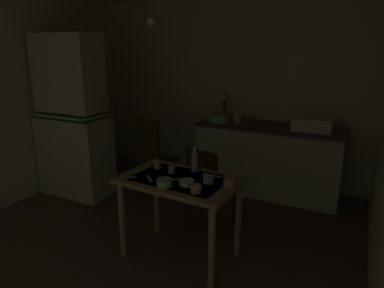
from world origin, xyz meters
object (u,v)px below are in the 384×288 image
(teacup_cream, at_px, (196,189))
(hand_pump, at_px, (225,108))
(mixing_bowl_counter, at_px, (219,118))
(chair_far_side, at_px, (208,185))
(sink_basin, at_px, (312,124))
(dining_table, at_px, (180,191))
(serving_bowl_wide, at_px, (165,183))
(hutch_cabinet, at_px, (73,122))
(glass_bottle, at_px, (194,161))
(chair_by_counter, at_px, (153,155))

(teacup_cream, bearing_deg, hand_pump, 105.16)
(mixing_bowl_counter, relative_size, chair_far_side, 0.30)
(sink_basin, bearing_deg, hand_pump, 177.67)
(sink_basin, distance_m, dining_table, 1.96)
(serving_bowl_wide, bearing_deg, sink_basin, 66.31)
(mixing_bowl_counter, bearing_deg, hutch_cabinet, -145.48)
(hutch_cabinet, distance_m, serving_bowl_wide, 2.02)
(mixing_bowl_counter, relative_size, serving_bowl_wide, 2.11)
(serving_bowl_wide, distance_m, teacup_cream, 0.28)
(mixing_bowl_counter, xyz_separation_m, glass_bottle, (0.37, -1.48, -0.08))
(hutch_cabinet, bearing_deg, chair_by_counter, 22.79)
(dining_table, height_order, teacup_cream, teacup_cream)
(glass_bottle, bearing_deg, teacup_cream, -62.52)
(chair_by_counter, relative_size, glass_bottle, 4.26)
(dining_table, relative_size, teacup_cream, 12.14)
(hutch_cabinet, relative_size, mixing_bowl_counter, 7.51)
(chair_by_counter, xyz_separation_m, serving_bowl_wide, (0.91, -1.24, 0.26))
(hutch_cabinet, bearing_deg, hand_pump, 36.05)
(teacup_cream, bearing_deg, mixing_bowl_counter, 107.19)
(glass_bottle, bearing_deg, hutch_cabinet, 166.75)
(sink_basin, relative_size, hand_pump, 1.13)
(serving_bowl_wide, bearing_deg, hand_pump, 97.36)
(hutch_cabinet, height_order, chair_by_counter, hutch_cabinet)
(hand_pump, xyz_separation_m, glass_bottle, (0.32, -1.58, -0.20))
(hutch_cabinet, relative_size, sink_basin, 4.49)
(chair_by_counter, height_order, serving_bowl_wide, chair_by_counter)
(hand_pump, relative_size, chair_by_counter, 0.39)
(hutch_cabinet, xyz_separation_m, serving_bowl_wide, (1.82, -0.86, -0.15))
(chair_by_counter, bearing_deg, mixing_bowl_counter, 47.38)
(hutch_cabinet, relative_size, serving_bowl_wide, 15.82)
(mixing_bowl_counter, bearing_deg, chair_by_counter, -132.62)
(hand_pump, height_order, teacup_cream, hand_pump)
(hutch_cabinet, bearing_deg, sink_basin, 22.18)
(glass_bottle, bearing_deg, sink_basin, 62.68)
(hand_pump, bearing_deg, teacup_cream, -74.84)
(chair_by_counter, height_order, teacup_cream, chair_by_counter)
(hand_pump, bearing_deg, mixing_bowl_counter, -116.45)
(serving_bowl_wide, bearing_deg, dining_table, 81.09)
(sink_basin, xyz_separation_m, teacup_cream, (-0.57, -1.95, -0.17))
(teacup_cream, bearing_deg, dining_table, 141.13)
(sink_basin, distance_m, serving_bowl_wide, 2.14)
(hand_pump, xyz_separation_m, chair_far_side, (0.31, -1.24, -0.57))
(sink_basin, relative_size, chair_by_counter, 0.44)
(teacup_cream, bearing_deg, sink_basin, 73.65)
(hand_pump, distance_m, glass_bottle, 1.62)
(hand_pump, height_order, dining_table, hand_pump)
(serving_bowl_wide, height_order, glass_bottle, glass_bottle)
(mixing_bowl_counter, bearing_deg, chair_far_side, -72.47)
(hutch_cabinet, distance_m, chair_by_counter, 1.06)
(hutch_cabinet, xyz_separation_m, hand_pump, (1.56, 1.13, 0.12))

